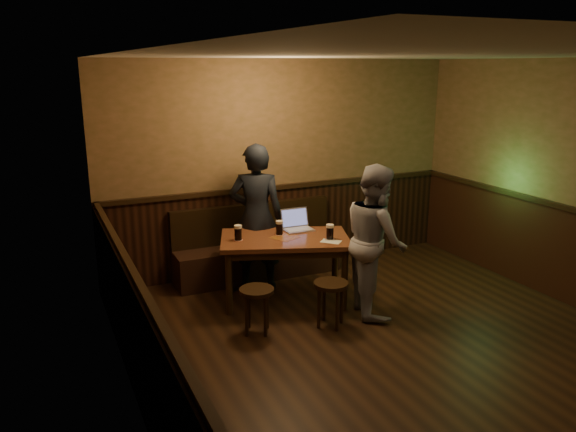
# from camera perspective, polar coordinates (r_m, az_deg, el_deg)

# --- Properties ---
(room) EXTENTS (5.04, 6.04, 2.84)m
(room) POSITION_cam_1_polar(r_m,az_deg,el_deg) (5.29, 12.10, -1.93)
(room) COLOR black
(room) RESTS_ON ground
(bench) EXTENTS (2.20, 0.50, 0.95)m
(bench) POSITION_cam_1_polar(r_m,az_deg,el_deg) (7.44, -3.18, -3.80)
(bench) COLOR black
(bench) RESTS_ON ground
(pub_table) EXTENTS (1.67, 1.29, 0.79)m
(pub_table) POSITION_cam_1_polar(r_m,az_deg,el_deg) (6.54, -0.32, -3.04)
(pub_table) COLOR #5A3319
(pub_table) RESTS_ON ground
(stool_left) EXTENTS (0.45, 0.45, 0.49)m
(stool_left) POSITION_cam_1_polar(r_m,az_deg,el_deg) (5.88, -3.20, -8.27)
(stool_left) COLOR black
(stool_left) RESTS_ON ground
(stool_right) EXTENTS (0.37, 0.37, 0.50)m
(stool_right) POSITION_cam_1_polar(r_m,az_deg,el_deg) (6.02, 4.36, -7.61)
(stool_right) COLOR black
(stool_right) RESTS_ON ground
(pint_left) EXTENTS (0.12, 0.12, 0.18)m
(pint_left) POSITION_cam_1_polar(r_m,az_deg,el_deg) (6.40, -5.10, -1.70)
(pint_left) COLOR maroon
(pint_left) RESTS_ON pub_table
(pint_mid) EXTENTS (0.11, 0.11, 0.17)m
(pint_mid) POSITION_cam_1_polar(r_m,az_deg,el_deg) (6.58, -0.88, -1.20)
(pint_mid) COLOR maroon
(pint_mid) RESTS_ON pub_table
(pint_right) EXTENTS (0.11, 0.11, 0.18)m
(pint_right) POSITION_cam_1_polar(r_m,az_deg,el_deg) (6.43, 4.28, -1.61)
(pint_right) COLOR maroon
(pint_right) RESTS_ON pub_table
(laptop) EXTENTS (0.36, 0.29, 0.25)m
(laptop) POSITION_cam_1_polar(r_m,az_deg,el_deg) (6.80, 0.89, -0.85)
(laptop) COLOR silver
(laptop) RESTS_ON pub_table
(menu) EXTENTS (0.26, 0.26, 0.00)m
(menu) POSITION_cam_1_polar(r_m,az_deg,el_deg) (6.37, 4.39, -2.59)
(menu) COLOR silver
(menu) RESTS_ON pub_table
(person_suit) EXTENTS (0.79, 0.70, 1.82)m
(person_suit) POSITION_cam_1_polar(r_m,az_deg,el_deg) (6.90, -3.22, -0.11)
(person_suit) COLOR black
(person_suit) RESTS_ON ground
(person_grey) EXTENTS (0.84, 0.97, 1.70)m
(person_grey) POSITION_cam_1_polar(r_m,az_deg,el_deg) (6.29, 8.89, -2.40)
(person_grey) COLOR #939298
(person_grey) RESTS_ON ground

